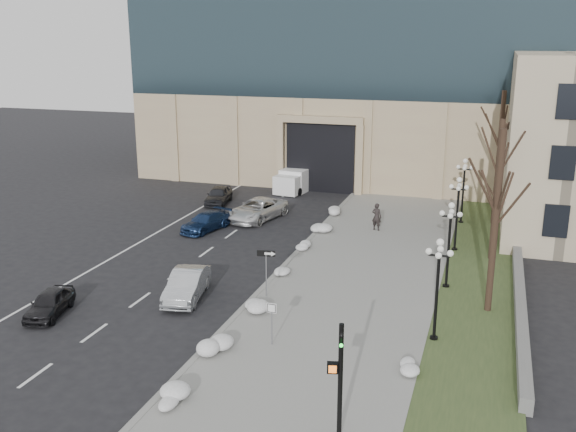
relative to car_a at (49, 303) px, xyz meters
The scene contains 30 objects.
ground 10.18m from the car_a, 17.58° to the right, with size 160.00×160.00×0.00m, color black.
sidewalk 17.14m from the car_a, 39.65° to the left, with size 9.00×40.00×0.12m, color gray.
curb 13.97m from the car_a, 51.51° to the left, with size 0.30×40.00×0.14m, color gray.
grass_strip 22.53m from the car_a, 29.03° to the left, with size 4.00×40.00×0.10m, color #334321.
stone_wall 25.25m from the car_a, 30.80° to the left, with size 0.50×30.00×0.70m, color slate.
car_a is the anchor object (origin of this frame).
car_b 6.67m from the car_a, 35.87° to the left, with size 1.56×4.47×1.47m, color #B1B4B9.
car_c 15.23m from the car_a, 85.55° to the left, with size 1.73×4.25×1.23m, color navy.
car_d 19.24m from the car_a, 79.12° to the left, with size 2.53×5.48×1.52m, color silver.
car_e 22.37m from the car_a, 92.61° to the left, with size 1.65×4.10×1.40m, color #292A2E.
pedestrian 22.40m from the car_a, 55.98° to the left, with size 0.70×0.46×1.92m, color black.
box_truck 29.36m from the car_a, 82.81° to the left, with size 2.83×6.41×1.97m.
one_way_sign 10.88m from the car_a, 28.56° to the left, with size 0.98×0.29×2.61m.
keep_sign 11.38m from the car_a, ahead, with size 0.44×0.06×2.04m.
traffic_signal 16.58m from the car_a, 18.84° to the right, with size 0.72×0.95×4.17m.
snow_clump_a 10.74m from the car_a, 30.76° to the right, with size 1.10×1.60×0.36m, color white.
snow_clump_b 9.27m from the car_a, ahead, with size 1.10×1.60×0.36m, color white.
snow_clump_c 9.90m from the car_a, 20.61° to the left, with size 1.10×1.60×0.36m, color white.
snow_clump_d 12.09m from the car_a, 42.62° to the left, with size 1.10×1.60×0.36m, color white.
snow_clump_e 15.92m from the car_a, 54.85° to the left, with size 1.10×1.60×0.36m, color white.
snow_clump_f 19.16m from the car_a, 62.05° to the left, with size 1.10×1.60×0.36m, color white.
snow_clump_g 23.57m from the car_a, 67.70° to the left, with size 1.10×1.60×0.36m, color white.
snow_clump_h 17.15m from the car_a, ahead, with size 1.10×1.60×0.36m, color white.
lamppost_a 18.39m from the car_a, ahead, with size 1.18×1.18×4.76m.
lamppost_b 20.46m from the car_a, 27.66° to the left, with size 1.18×1.18×4.76m.
lamppost_c 24.16m from the car_a, 41.52° to the left, with size 1.18×1.18×4.76m.
lamppost_d 28.86m from the car_a, 51.27° to the left, with size 1.18×1.18×4.76m.
tree_near 21.98m from the car_a, 18.94° to the left, with size 3.20×3.20×9.00m.
tree_mid 25.58m from the car_a, 36.48° to the left, with size 3.20×3.20×8.50m.
tree_far 31.05m from the car_a, 48.63° to the left, with size 3.20×3.20×9.50m.
Camera 1 is at (10.15, -20.65, 13.02)m, focal length 40.00 mm.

